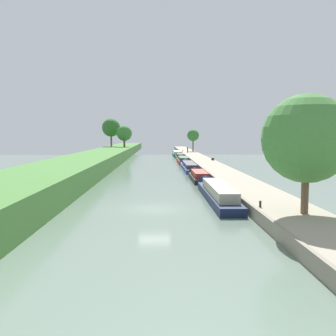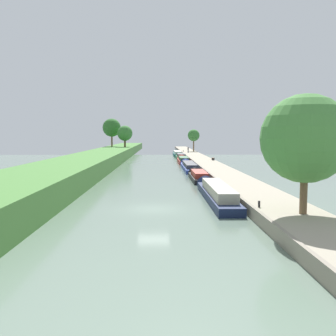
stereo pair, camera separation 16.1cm
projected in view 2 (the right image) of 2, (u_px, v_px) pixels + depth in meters
ground_plane at (154, 209)px, 29.59m from camera, size 160.00×160.00×0.00m
left_grassy_bank at (8, 195)px, 29.24m from camera, size 8.62×260.00×2.36m
right_towpath at (270, 203)px, 29.75m from camera, size 4.38×260.00×0.84m
stone_quay at (241, 203)px, 29.69m from camera, size 0.25×260.00×0.89m
narrowboat_navy at (216, 192)px, 34.11m from camera, size 1.98×15.96×2.10m
narrowboat_black at (198, 176)px, 48.90m from camera, size 1.97×10.41×1.88m
narrowboat_blue at (189, 166)px, 63.80m from camera, size 2.07×16.94×1.97m
narrowboat_red at (183, 160)px, 78.78m from camera, size 2.16×12.59×2.06m
narrowboat_green at (181, 156)px, 91.42m from camera, size 2.08×12.59×2.01m
narrowboat_teal at (177, 154)px, 104.90m from camera, size 2.19×12.71×2.08m
tree_rightbank_near at (305, 139)px, 23.41m from camera, size 5.61×5.61×7.60m
tree_rightbank_midnear at (194, 135)px, 112.83m from camera, size 3.57×3.57×6.62m
tree_leftbank_downstream at (112, 128)px, 111.16m from camera, size 5.40×5.40×8.29m
tree_leftbank_upstream at (125, 133)px, 106.99m from camera, size 4.38×4.38×6.10m
person_walking at (188, 149)px, 105.12m from camera, size 0.34×0.34×1.66m
mooring_bollard_near at (259, 204)px, 25.92m from camera, size 0.16×0.16×0.45m
mooring_bollard_far at (183, 151)px, 110.63m from camera, size 0.16×0.16×0.45m
park_bench at (213, 158)px, 73.86m from camera, size 0.44×1.50×0.47m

